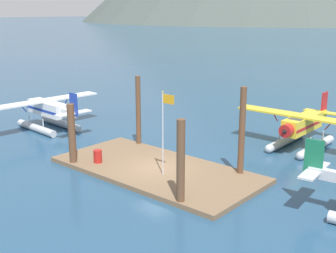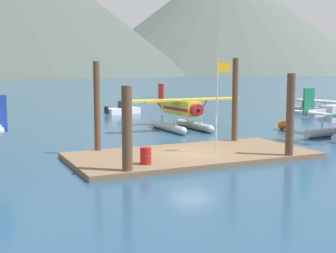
# 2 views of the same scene
# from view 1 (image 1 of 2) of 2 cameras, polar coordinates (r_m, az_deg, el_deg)

# --- Properties ---
(ground_plane) EXTENTS (1200.00, 1200.00, 0.00)m
(ground_plane) POSITION_cam_1_polar(r_m,az_deg,el_deg) (29.55, -1.56, -5.85)
(ground_plane) COLOR navy
(dock_platform) EXTENTS (14.14, 6.74, 0.30)m
(dock_platform) POSITION_cam_1_polar(r_m,az_deg,el_deg) (29.49, -1.56, -5.58)
(dock_platform) COLOR brown
(dock_platform) RESTS_ON ground
(piling_near_left) EXTENTS (0.50, 0.50, 4.37)m
(piling_near_left) POSITION_cam_1_polar(r_m,az_deg,el_deg) (30.60, -12.33, -1.15)
(piling_near_left) COLOR brown
(piling_near_left) RESTS_ON ground
(piling_near_right) EXTENTS (0.46, 0.46, 4.91)m
(piling_near_right) POSITION_cam_1_polar(r_m,az_deg,el_deg) (23.72, 1.66, -4.83)
(piling_near_right) COLOR brown
(piling_near_right) RESTS_ON ground
(piling_far_left) EXTENTS (0.38, 0.38, 5.61)m
(piling_far_left) POSITION_cam_1_polar(r_m,az_deg,el_deg) (34.08, -3.86, 1.87)
(piling_far_left) COLOR brown
(piling_far_left) RESTS_ON ground
(piling_far_right) EXTENTS (0.40, 0.40, 5.90)m
(piling_far_right) POSITION_cam_1_polar(r_m,az_deg,el_deg) (28.05, 9.54, -0.85)
(piling_far_right) COLOR brown
(piling_far_right) RESTS_ON ground
(flagpole) EXTENTS (0.95, 0.10, 5.40)m
(flagpole) POSITION_cam_1_polar(r_m,az_deg,el_deg) (27.07, -0.47, 0.42)
(flagpole) COLOR silver
(flagpole) RESTS_ON dock_platform
(fuel_drum) EXTENTS (0.62, 0.62, 0.88)m
(fuel_drum) POSITION_cam_1_polar(r_m,az_deg,el_deg) (30.60, -9.09, -3.83)
(fuel_drum) COLOR #AD1E19
(fuel_drum) RESTS_ON dock_platform
(seaplane_yellow_bow_right) EXTENTS (10.41, 7.98, 3.84)m
(seaplane_yellow_bow_right) POSITION_cam_1_polar(r_m,az_deg,el_deg) (35.60, 16.92, -0.22)
(seaplane_yellow_bow_right) COLOR #B7BABF
(seaplane_yellow_bow_right) RESTS_ON ground
(seaplane_white_port_fwd) EXTENTS (7.98, 10.46, 3.84)m
(seaplane_white_port_fwd) POSITION_cam_1_polar(r_m,az_deg,el_deg) (40.97, -15.30, 1.82)
(seaplane_white_port_fwd) COLOR #B7BABF
(seaplane_white_port_fwd) RESTS_ON ground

